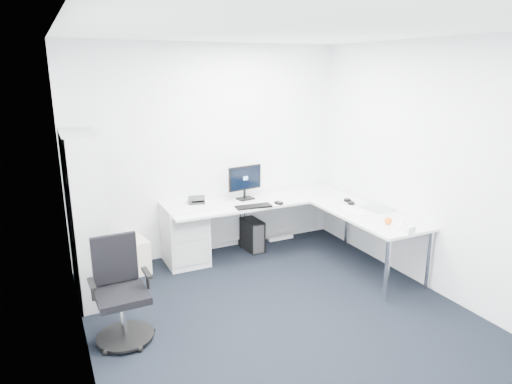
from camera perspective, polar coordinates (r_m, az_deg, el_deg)
name	(u,v)px	position (r m, az deg, el deg)	size (l,w,h in m)	color
ground	(289,324)	(4.61, 4.13, -16.13)	(4.20, 4.20, 0.00)	black
ceiling	(295,30)	(3.94, 4.93, 19.58)	(4.20, 4.20, 0.00)	white
wall_back	(210,151)	(5.94, -5.72, 5.06)	(3.60, 0.02, 2.70)	white
wall_front	(506,291)	(2.60, 28.79, -10.74)	(3.60, 0.02, 2.70)	white
wall_left	(77,218)	(3.56, -21.50, -3.02)	(0.02, 4.20, 2.70)	white
wall_right	(440,170)	(5.19, 21.98, 2.51)	(0.02, 4.20, 2.70)	white
l_desk	(272,234)	(5.80, 2.08, -5.27)	(2.48, 1.39, 0.73)	silver
drawer_pedestal	(184,233)	(5.83, -8.98, -5.13)	(0.50, 0.62, 0.76)	silver
bookshelf	(87,217)	(5.09, -20.41, -2.96)	(0.35, 0.89, 1.78)	#B2B5B4
task_chair	(122,293)	(4.30, -16.45, -12.00)	(0.53, 0.53, 0.95)	black
black_pc_tower	(251,234)	(6.21, -0.57, -5.30)	(0.19, 0.43, 0.42)	black
beige_pc_tower	(137,254)	(5.78, -14.65, -7.52)	(0.20, 0.43, 0.41)	beige
power_strip	(281,238)	(6.62, 3.10, -5.75)	(0.38, 0.07, 0.04)	white
monitor	(245,182)	(5.93, -1.35, 1.22)	(0.48, 0.15, 0.46)	black
black_keyboard	(254,206)	(5.65, -0.31, -1.81)	(0.45, 0.16, 0.02)	black
mouse	(279,203)	(5.78, 2.88, -1.38)	(0.06, 0.10, 0.03)	black
desk_phone	(197,200)	(5.76, -7.45, -1.02)	(0.20, 0.20, 0.14)	#28282A
laptop	(378,199)	(5.74, 14.98, -0.85)	(0.37, 0.35, 0.26)	#B8BBBF
white_keyboard	(353,210)	(5.63, 12.05, -2.26)	(0.12, 0.42, 0.01)	white
headphones	(349,201)	(5.95, 11.58, -1.08)	(0.13, 0.20, 0.05)	black
orange_fruit	(388,221)	(5.25, 16.20, -3.47)	(0.08, 0.08, 0.08)	orange
tissue_box	(403,228)	(5.07, 17.91, -4.29)	(0.12, 0.23, 0.08)	white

